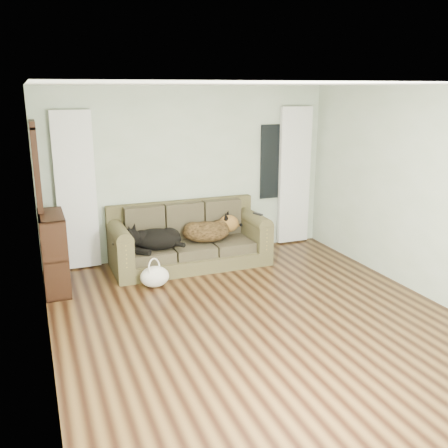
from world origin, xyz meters
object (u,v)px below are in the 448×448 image
object	(u,v)px
dog_shepherd	(209,232)
sofa	(190,236)
dog_black_lab	(154,240)
bookshelf	(54,253)
tote_bag	(155,275)

from	to	relation	value
dog_shepherd	sofa	bearing A→B (deg)	11.19
dog_black_lab	dog_shepherd	bearing A→B (deg)	24.94
dog_shepherd	bookshelf	xyz separation A→B (m)	(-2.21, -0.25, 0.01)
sofa	tote_bag	bearing A→B (deg)	-137.68
dog_black_lab	bookshelf	size ratio (longest dim) A/B	0.68
dog_black_lab	dog_shepherd	distance (m)	0.86
bookshelf	dog_black_lab	bearing A→B (deg)	9.88
bookshelf	dog_shepherd	bearing A→B (deg)	9.82
dog_black_lab	bookshelf	xyz separation A→B (m)	(-1.35, -0.16, 0.02)
sofa	dog_black_lab	distance (m)	0.58
dog_black_lab	tote_bag	bearing A→B (deg)	-85.81
sofa	dog_black_lab	size ratio (longest dim) A/B	3.27
sofa	bookshelf	distance (m)	1.94
tote_bag	bookshelf	xyz separation A→B (m)	(-1.22, 0.37, 0.34)
dog_black_lab	tote_bag	xyz separation A→B (m)	(-0.13, -0.53, -0.32)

